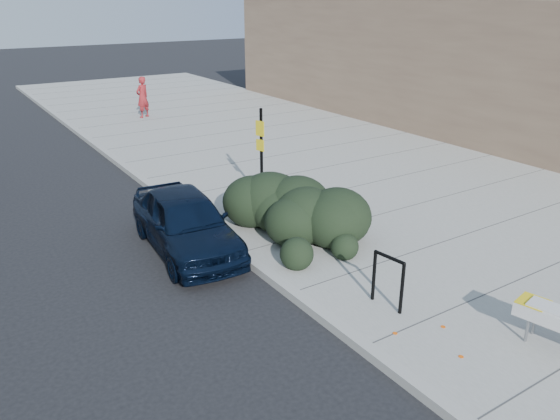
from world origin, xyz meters
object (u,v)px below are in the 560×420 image
at_px(bike_rack, 388,276).
at_px(sign_post, 261,148).
at_px(pedestrian, 143,97).
at_px(sedan_navy, 186,222).

height_order(bike_rack, sign_post, sign_post).
xyz_separation_m(bike_rack, sign_post, (1.03, 5.92, 0.80)).
xyz_separation_m(bike_rack, pedestrian, (2.15, 17.97, 0.31)).
distance_m(bike_rack, sedan_navy, 4.72).
xyz_separation_m(sign_post, sedan_navy, (-2.90, -1.59, -0.87)).
relative_size(sign_post, pedestrian, 1.35).
height_order(sign_post, pedestrian, sign_post).
height_order(sign_post, sedan_navy, sign_post).
bearing_deg(pedestrian, bike_rack, 58.48).
distance_m(bike_rack, sign_post, 6.06).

